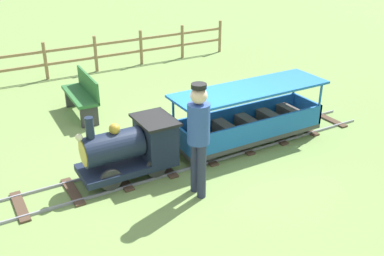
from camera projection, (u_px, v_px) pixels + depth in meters
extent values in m
plane|color=#75934C|center=(199.00, 157.00, 7.16)|extent=(60.00, 60.00, 0.00)
cube|color=gray|center=(211.00, 162.00, 6.98)|extent=(0.03, 6.40, 0.04)
cube|color=gray|center=(195.00, 148.00, 7.39)|extent=(0.03, 6.40, 0.04)
cube|color=#4C3828|center=(330.00, 120.00, 8.47)|extent=(0.77, 0.14, 0.03)
cube|color=#4C3828|center=(302.00, 127.00, 8.15)|extent=(0.77, 0.14, 0.03)
cube|color=#4C3828|center=(271.00, 136.00, 7.83)|extent=(0.77, 0.14, 0.03)
cube|color=#4C3828|center=(239.00, 145.00, 7.51)|extent=(0.77, 0.14, 0.03)
cube|color=#4C3828|center=(203.00, 155.00, 7.19)|extent=(0.77, 0.14, 0.03)
cube|color=#4C3828|center=(163.00, 166.00, 6.87)|extent=(0.77, 0.14, 0.03)
cube|color=#4C3828|center=(120.00, 178.00, 6.55)|extent=(0.77, 0.14, 0.03)
cube|color=#4C3828|center=(73.00, 192.00, 6.22)|extent=(0.77, 0.14, 0.03)
cube|color=#4C3828|center=(20.00, 206.00, 5.90)|extent=(0.77, 0.14, 0.03)
cube|color=#192338|center=(127.00, 165.00, 6.52)|extent=(0.65, 1.40, 0.10)
cylinder|color=#192338|center=(113.00, 147.00, 6.28)|extent=(0.44, 0.85, 0.44)
cylinder|color=#B7932D|center=(83.00, 154.00, 6.09)|extent=(0.37, 0.02, 0.37)
cylinder|color=#192338|center=(90.00, 128.00, 5.99)|extent=(0.12, 0.12, 0.30)
sphere|color=#B7932D|center=(114.00, 129.00, 6.19)|extent=(0.16, 0.16, 0.16)
cube|color=#192338|center=(156.00, 138.00, 6.59)|extent=(0.65, 0.45, 0.55)
cube|color=black|center=(155.00, 120.00, 6.47)|extent=(0.73, 0.53, 0.04)
sphere|color=#F2EAB2|center=(79.00, 137.00, 5.96)|extent=(0.10, 0.10, 0.10)
cylinder|color=#2D2D2D|center=(111.00, 180.00, 6.16)|extent=(0.05, 0.32, 0.32)
cylinder|color=#2D2D2D|center=(98.00, 164.00, 6.57)|extent=(0.05, 0.32, 0.32)
cylinder|color=#2D2D2D|center=(157.00, 167.00, 6.47)|extent=(0.05, 0.32, 0.32)
cylinder|color=#2D2D2D|center=(142.00, 152.00, 6.89)|extent=(0.05, 0.32, 0.32)
cube|color=#3F3F3F|center=(248.00, 134.00, 7.53)|extent=(0.73, 2.60, 0.08)
cube|color=blue|center=(261.00, 130.00, 7.17)|extent=(0.04, 2.60, 0.35)
cube|color=blue|center=(237.00, 115.00, 7.70)|extent=(0.04, 2.60, 0.35)
cube|color=blue|center=(182.00, 140.00, 6.85)|extent=(0.73, 0.04, 0.35)
cube|color=blue|center=(306.00, 108.00, 8.01)|extent=(0.73, 0.04, 0.35)
cylinder|color=blue|center=(194.00, 136.00, 6.52)|extent=(0.04, 0.04, 0.75)
cylinder|color=blue|center=(173.00, 120.00, 7.04)|extent=(0.04, 0.04, 0.75)
cylinder|color=blue|center=(319.00, 104.00, 7.65)|extent=(0.04, 0.04, 0.75)
cylinder|color=blue|center=(293.00, 92.00, 8.17)|extent=(0.04, 0.04, 0.75)
cube|color=blue|center=(251.00, 89.00, 7.18)|extent=(0.83, 2.70, 0.04)
cube|color=brown|center=(290.00, 115.00, 7.87)|extent=(0.57, 0.20, 0.24)
cube|color=brown|center=(270.00, 120.00, 7.67)|extent=(0.57, 0.20, 0.24)
cube|color=brown|center=(249.00, 125.00, 7.46)|extent=(0.57, 0.20, 0.24)
cube|color=brown|center=(226.00, 131.00, 7.25)|extent=(0.57, 0.20, 0.24)
cube|color=brown|center=(202.00, 138.00, 7.04)|extent=(0.57, 0.20, 0.24)
cylinder|color=#262626|center=(211.00, 154.00, 6.92)|extent=(0.04, 0.24, 0.24)
cylinder|color=#262626|center=(194.00, 141.00, 7.33)|extent=(0.04, 0.24, 0.24)
cylinder|color=#262626|center=(299.00, 129.00, 7.74)|extent=(0.04, 0.24, 0.24)
cylinder|color=#262626|center=(279.00, 119.00, 8.15)|extent=(0.04, 0.24, 0.24)
cylinder|color=#282D47|center=(202.00, 171.00, 5.97)|extent=(0.12, 0.12, 0.80)
cylinder|color=#282D47|center=(195.00, 166.00, 6.12)|extent=(0.12, 0.12, 0.80)
cylinder|color=#2D4C99|center=(199.00, 123.00, 5.76)|extent=(0.30, 0.30, 0.55)
sphere|color=beige|center=(199.00, 96.00, 5.60)|extent=(0.22, 0.22, 0.22)
cylinder|color=black|center=(199.00, 86.00, 5.54)|extent=(0.20, 0.20, 0.06)
cube|color=#2D6B33|center=(80.00, 95.00, 8.52)|extent=(1.31, 0.44, 0.06)
cube|color=#2D6B33|center=(88.00, 84.00, 8.51)|extent=(1.30, 0.08, 0.40)
cube|color=#333333|center=(89.00, 116.00, 8.15)|extent=(0.09, 0.32, 0.42)
cube|color=#333333|center=(73.00, 96.00, 9.06)|extent=(0.09, 0.32, 0.42)
cylinder|color=#93754C|center=(220.00, 36.00, 12.73)|extent=(0.08, 0.08, 0.90)
cylinder|color=#93754C|center=(182.00, 42.00, 12.17)|extent=(0.08, 0.08, 0.90)
cylinder|color=#93754C|center=(141.00, 47.00, 11.61)|extent=(0.08, 0.08, 0.90)
cylinder|color=#93754C|center=(96.00, 54.00, 11.05)|extent=(0.08, 0.08, 0.90)
cylinder|color=#93754C|center=(45.00, 61.00, 10.49)|extent=(0.08, 0.08, 0.90)
cube|color=#93754C|center=(95.00, 45.00, 10.96)|extent=(0.04, 7.40, 0.06)
cube|color=#93754C|center=(96.00, 57.00, 11.09)|extent=(0.04, 7.40, 0.06)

